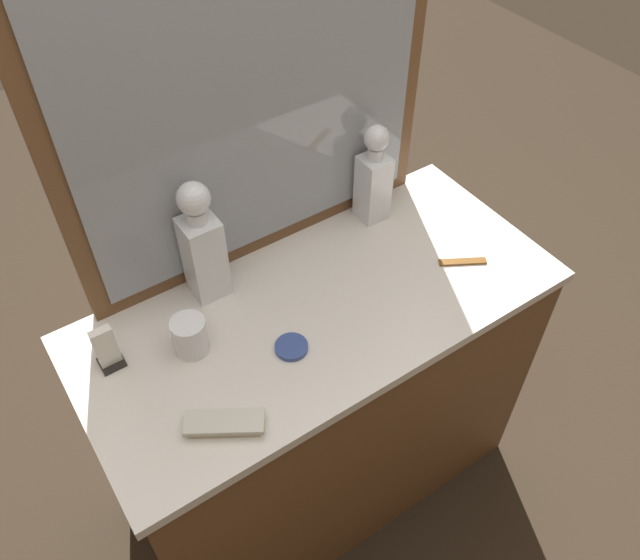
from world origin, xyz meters
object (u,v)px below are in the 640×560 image
object	(u,v)px
crystal_decanter_far_left	(203,251)
porcelain_dish	(291,347)
tortoiseshell_comb	(462,262)
napkin_holder	(107,350)
silver_brush_right	(225,423)
crystal_decanter_right	(373,182)
crystal_tumbler_front	(190,337)

from	to	relation	value
crystal_decanter_far_left	porcelain_dish	distance (m)	0.29
tortoiseshell_comb	napkin_holder	bearing A→B (deg)	166.91
tortoiseshell_comb	napkin_holder	xyz separation A→B (m)	(-0.83, 0.19, 0.04)
crystal_decanter_far_left	silver_brush_right	distance (m)	0.39
tortoiseshell_comb	napkin_holder	world-z (taller)	napkin_holder
porcelain_dish	tortoiseshell_comb	world-z (taller)	porcelain_dish
silver_brush_right	porcelain_dish	bearing A→B (deg)	22.96
crystal_decanter_far_left	crystal_decanter_right	world-z (taller)	crystal_decanter_far_left
crystal_decanter_far_left	tortoiseshell_comb	xyz separation A→B (m)	(0.55, -0.27, -0.12)
crystal_decanter_right	crystal_tumbler_front	distance (m)	0.61
silver_brush_right	porcelain_dish	xyz separation A→B (m)	(0.21, 0.09, -0.01)
crystal_tumbler_front	silver_brush_right	xyz separation A→B (m)	(-0.03, -0.21, -0.03)
silver_brush_right	tortoiseshell_comb	xyz separation A→B (m)	(0.70, 0.08, -0.01)
crystal_decanter_right	crystal_tumbler_front	size ratio (longest dim) A/B	3.13
crystal_tumbler_front	crystal_decanter_far_left	bearing A→B (deg)	50.50
silver_brush_right	napkin_holder	world-z (taller)	napkin_holder
crystal_decanter_far_left	crystal_decanter_right	distance (m)	0.48
napkin_holder	tortoiseshell_comb	bearing A→B (deg)	-13.09
crystal_decanter_right	tortoiseshell_comb	size ratio (longest dim) A/B	2.45
crystal_tumbler_front	napkin_holder	world-z (taller)	napkin_holder
tortoiseshell_comb	porcelain_dish	bearing A→B (deg)	178.71
silver_brush_right	crystal_decanter_right	bearing A→B (deg)	29.11
crystal_tumbler_front	silver_brush_right	bearing A→B (deg)	-99.10
silver_brush_right	napkin_holder	bearing A→B (deg)	115.20
silver_brush_right	tortoiseshell_comb	world-z (taller)	silver_brush_right
crystal_tumbler_front	porcelain_dish	xyz separation A→B (m)	(0.18, -0.12, -0.03)
crystal_decanter_right	napkin_holder	xyz separation A→B (m)	(-0.75, -0.08, -0.06)
crystal_decanter_far_left	napkin_holder	xyz separation A→B (m)	(-0.27, -0.07, -0.08)
crystal_decanter_right	tortoiseshell_comb	xyz separation A→B (m)	(0.08, -0.27, -0.11)
silver_brush_right	porcelain_dish	distance (m)	0.23
crystal_tumbler_front	silver_brush_right	distance (m)	0.21
silver_brush_right	tortoiseshell_comb	bearing A→B (deg)	6.38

